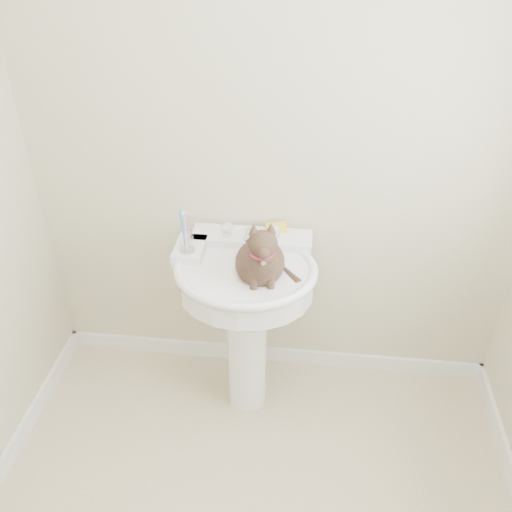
% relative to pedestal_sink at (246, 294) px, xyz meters
% --- Properties ---
extents(wall_back, '(2.20, 0.00, 2.50)m').
position_rel_pedestal_sink_xyz_m(wall_back, '(0.09, 0.29, 0.58)').
color(wall_back, beige).
rests_on(wall_back, ground).
extents(baseboard_back, '(2.20, 0.02, 0.09)m').
position_rel_pedestal_sink_xyz_m(baseboard_back, '(0.09, 0.28, -0.62)').
color(baseboard_back, white).
rests_on(baseboard_back, floor).
extents(pedestal_sink, '(0.62, 0.61, 0.85)m').
position_rel_pedestal_sink_xyz_m(pedestal_sink, '(0.00, 0.00, 0.00)').
color(pedestal_sink, white).
rests_on(pedestal_sink, floor).
extents(faucet, '(0.28, 0.12, 0.14)m').
position_rel_pedestal_sink_xyz_m(faucet, '(0.00, 0.15, 0.22)').
color(faucet, silver).
rests_on(faucet, pedestal_sink).
extents(soap_bar, '(0.10, 0.07, 0.03)m').
position_rel_pedestal_sink_xyz_m(soap_bar, '(0.11, 0.24, 0.20)').
color(soap_bar, yellow).
rests_on(soap_bar, pedestal_sink).
extents(toothbrush_cup, '(0.07, 0.07, 0.18)m').
position_rel_pedestal_sink_xyz_m(toothbrush_cup, '(-0.25, 0.04, 0.23)').
color(toothbrush_cup, silver).
rests_on(toothbrush_cup, pedestal_sink).
extents(cat, '(0.22, 0.28, 0.41)m').
position_rel_pedestal_sink_xyz_m(cat, '(0.07, -0.06, 0.23)').
color(cat, brown).
rests_on(cat, pedestal_sink).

